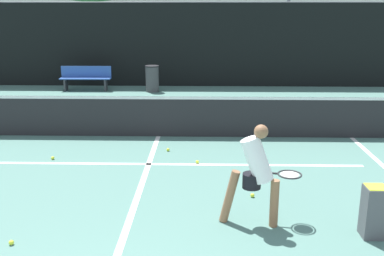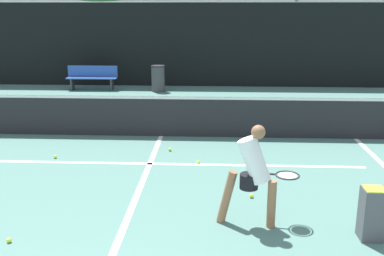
{
  "view_description": "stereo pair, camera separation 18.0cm",
  "coord_description": "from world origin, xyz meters",
  "px_view_note": "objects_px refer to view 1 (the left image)",
  "views": [
    {
      "loc": [
        1.04,
        -2.5,
        2.98
      ],
      "look_at": [
        0.86,
        4.89,
        0.95
      ],
      "focal_mm": 42.0,
      "sensor_mm": 36.0,
      "label": 1
    },
    {
      "loc": [
        1.22,
        -2.49,
        2.98
      ],
      "look_at": [
        0.86,
        4.89,
        0.95
      ],
      "focal_mm": 42.0,
      "sensor_mm": 36.0,
      "label": 2
    }
  ],
  "objects_px": {
    "ball_hopper": "(374,210)",
    "courtside_bench": "(86,77)",
    "player_practicing": "(256,171)",
    "parked_car": "(100,58)",
    "trash_bin": "(152,79)"
  },
  "relations": [
    {
      "from": "ball_hopper",
      "to": "courtside_bench",
      "type": "distance_m",
      "value": 12.31
    },
    {
      "from": "ball_hopper",
      "to": "courtside_bench",
      "type": "xyz_separation_m",
      "value": [
        -6.47,
        10.47,
        0.1
      ]
    },
    {
      "from": "player_practicing",
      "to": "ball_hopper",
      "type": "distance_m",
      "value": 1.61
    },
    {
      "from": "player_practicing",
      "to": "parked_car",
      "type": "relative_size",
      "value": 0.33
    },
    {
      "from": "ball_hopper",
      "to": "parked_car",
      "type": "distance_m",
      "value": 16.6
    },
    {
      "from": "parked_car",
      "to": "courtside_bench",
      "type": "bearing_deg",
      "value": -83.49
    },
    {
      "from": "player_practicing",
      "to": "trash_bin",
      "type": "height_order",
      "value": "player_practicing"
    },
    {
      "from": "player_practicing",
      "to": "parked_car",
      "type": "bearing_deg",
      "value": 120.5
    },
    {
      "from": "player_practicing",
      "to": "ball_hopper",
      "type": "relative_size",
      "value": 2.05
    },
    {
      "from": "trash_bin",
      "to": "parked_car",
      "type": "height_order",
      "value": "parked_car"
    },
    {
      "from": "player_practicing",
      "to": "trash_bin",
      "type": "bearing_deg",
      "value": 114.38
    },
    {
      "from": "player_practicing",
      "to": "parked_car",
      "type": "height_order",
      "value": "parked_car"
    },
    {
      "from": "player_practicing",
      "to": "ball_hopper",
      "type": "height_order",
      "value": "player_practicing"
    },
    {
      "from": "trash_bin",
      "to": "parked_car",
      "type": "xyz_separation_m",
      "value": [
        -2.94,
        4.76,
        0.17
      ]
    },
    {
      "from": "courtside_bench",
      "to": "parked_car",
      "type": "relative_size",
      "value": 0.42
    }
  ]
}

